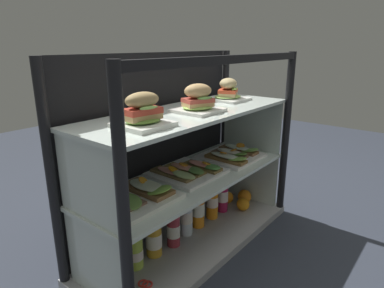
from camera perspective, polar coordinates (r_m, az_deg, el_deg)
name	(u,v)px	position (r m, az deg, el deg)	size (l,w,h in m)	color
ground_plane	(192,244)	(1.74, 0.00, -16.85)	(6.00, 6.00, 0.02)	#2A2E39
case_base_deck	(192,239)	(1.73, 0.00, -16.06)	(1.18, 0.45, 0.04)	#A1A2A3
case_frame	(176,143)	(1.58, -2.81, 0.19)	(1.18, 0.45, 0.92)	black
riser_lower_tier	(192,208)	(1.64, 0.00, -10.95)	(1.11, 0.37, 0.31)	silver
shelf_lower_glass	(192,177)	(1.57, 0.00, -5.68)	(1.13, 0.39, 0.02)	silver
riser_upper_tier	(192,146)	(1.52, 0.00, -0.28)	(1.11, 0.37, 0.29)	silver
shelf_upper_glass	(192,112)	(1.48, 0.00, 5.45)	(1.13, 0.39, 0.02)	silver
plated_roll_sandwich_center	(143,114)	(1.19, -8.45, 5.18)	(0.18, 0.18, 0.13)	white
plated_roll_sandwich_far_left	(198,101)	(1.44, 1.03, 7.40)	(0.19, 0.19, 0.12)	white
plated_roll_sandwich_near_left_corner	(228,92)	(1.76, 6.22, 8.89)	(0.19, 0.19, 0.12)	white
open_sandwich_tray_near_right_corner	(135,195)	(1.34, -9.76, -8.72)	(0.31, 0.29, 0.07)	white
open_sandwich_tray_left_of_center	(188,171)	(1.57, -0.64, -4.63)	(0.31, 0.29, 0.05)	white
open_sandwich_tray_center	(232,155)	(1.80, 6.92, -1.83)	(0.31, 0.29, 0.06)	white
juice_bottle_front_left_end	(118,265)	(1.43, -12.57, -19.70)	(0.06, 0.06, 0.20)	orange
juice_bottle_back_left	(135,251)	(1.50, -9.81, -17.61)	(0.07, 0.07, 0.20)	#B2D449
juice_bottle_front_right_end	(154,236)	(1.55, -6.60, -15.44)	(0.07, 0.07, 0.24)	gold
juice_bottle_front_middle	(173,229)	(1.61, -3.22, -14.38)	(0.06, 0.06, 0.21)	#982C3A
juice_bottle_near_post	(186,216)	(1.68, -1.00, -12.26)	(0.06, 0.06, 0.24)	white
juice_bottle_back_right	(198,208)	(1.75, 1.07, -10.96)	(0.07, 0.07, 0.24)	orange
juice_bottle_front_second	(212,200)	(1.83, 3.49, -9.67)	(0.07, 0.07, 0.24)	orange
juice_bottle_back_center	(223,194)	(1.91, 5.30, -8.60)	(0.06, 0.06, 0.25)	#A21A49
orange_fruit_beside_bottles	(244,196)	(2.04, 9.01, -8.89)	(0.08, 0.08, 0.08)	orange
orange_fruit_near_left_post	(243,204)	(1.95, 8.77, -10.19)	(0.07, 0.07, 0.07)	orange
orange_fruit_rolled_forward	(227,197)	(2.03, 6.09, -9.10)	(0.07, 0.07, 0.07)	orange
kitchen_scissors	(143,288)	(1.43, -8.47, -23.23)	(0.18, 0.11, 0.01)	silver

